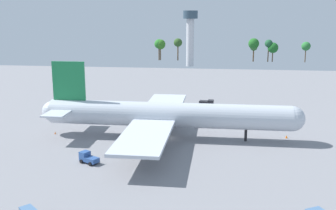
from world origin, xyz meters
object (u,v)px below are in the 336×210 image
Objects in this scene: baggage_tug at (206,111)px; control_tower at (190,32)px; cargo_airplane at (167,115)px; safety_cone_tail at (55,133)px; cargo_loader at (88,158)px; safety_cone_nose at (286,137)px; catering_truck at (207,103)px.

control_tower reaches higher than baggage_tug.
cargo_airplane is 31.12m from safety_cone_tail.
baggage_tug reaches higher than cargo_loader.
cargo_airplane is at bearing -173.00° from safety_cone_nose.
safety_cone_nose is (45.91, 24.04, -0.73)m from cargo_loader.
control_tower reaches higher than catering_truck.
cargo_airplane is at bearing 53.94° from cargo_loader.
control_tower is at bearing 86.78° from cargo_loader.
cargo_loader is 5.75× the size of safety_cone_nose.
cargo_loader is at bearing -111.88° from catering_truck.
safety_cone_tail is at bearing 128.59° from cargo_loader.
cargo_loader is 7.60× the size of safety_cone_tail.
baggage_tug is at bearing -89.54° from catering_truck.
cargo_airplane reaches higher than safety_cone_tail.
control_tower is at bearing 97.46° from catering_truck.
cargo_loader is 0.15× the size of control_tower.
safety_cone_tail is (-39.65, -39.41, -0.87)m from catering_truck.
baggage_tug is at bearing 70.92° from cargo_airplane.
cargo_loader reaches higher than safety_cone_nose.
catering_truck reaches higher than safety_cone_nose.
cargo_loader is 0.95× the size of catering_truck.
control_tower is (9.49, 168.59, 19.46)m from cargo_loader.
cargo_loader is at bearing -152.36° from safety_cone_nose.
catering_truck is at bearing 44.83° from safety_cone_tail.
cargo_airplane is 149.17m from control_tower.
control_tower reaches higher than cargo_airplane.
catering_truck is 55.92m from safety_cone_tail.
catering_truck is (9.09, 39.06, -5.01)m from cargo_airplane.
safety_cone_nose is (22.10, -35.23, -0.76)m from catering_truck.
catering_truck is at bearing 122.10° from safety_cone_nose.
safety_cone_nose is (22.00, -22.74, -0.75)m from baggage_tug.
safety_cone_tail is (-61.76, -4.18, -0.10)m from safety_cone_nose.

